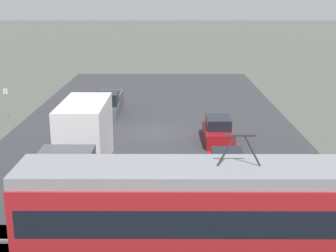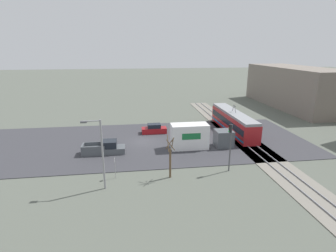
{
  "view_description": "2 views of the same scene",
  "coord_description": "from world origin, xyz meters",
  "px_view_note": "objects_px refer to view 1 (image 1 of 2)",
  "views": [
    {
      "loc": [
        -1.04,
        31.2,
        9.21
      ],
      "look_at": [
        -0.95,
        5.92,
        2.19
      ],
      "focal_mm": 50.0,
      "sensor_mm": 36.0,
      "label": 1
    },
    {
      "loc": [
        38.76,
        -1.57,
        14.02
      ],
      "look_at": [
        -0.04,
        3.83,
        2.46
      ],
      "focal_mm": 28.0,
      "sensor_mm": 36.0,
      "label": 2
    }
  ],
  "objects_px": {
    "no_parking_sign": "(6,101)",
    "light_rail_tram": "(237,212)",
    "sedan_car_0": "(218,131)",
    "sedan_car_1": "(228,170)",
    "pickup_truck": "(108,105)",
    "box_truck": "(81,143)"
  },
  "relations": [
    {
      "from": "light_rail_tram",
      "to": "sedan_car_0",
      "type": "distance_m",
      "value": 13.92
    },
    {
      "from": "light_rail_tram",
      "to": "sedan_car_1",
      "type": "xyz_separation_m",
      "value": [
        -0.56,
        -6.93,
        -1.03
      ]
    },
    {
      "from": "box_truck",
      "to": "no_parking_sign",
      "type": "height_order",
      "value": "box_truck"
    },
    {
      "from": "box_truck",
      "to": "no_parking_sign",
      "type": "bearing_deg",
      "value": -55.55
    },
    {
      "from": "sedan_car_1",
      "to": "no_parking_sign",
      "type": "relative_size",
      "value": 1.8
    },
    {
      "from": "pickup_truck",
      "to": "sedan_car_1",
      "type": "height_order",
      "value": "pickup_truck"
    },
    {
      "from": "box_truck",
      "to": "sedan_car_1",
      "type": "xyz_separation_m",
      "value": [
        -7.64,
        1.22,
        -1.03
      ]
    },
    {
      "from": "sedan_car_0",
      "to": "sedan_car_1",
      "type": "bearing_deg",
      "value": 88.56
    },
    {
      "from": "box_truck",
      "to": "pickup_truck",
      "type": "distance_m",
      "value": 13.35
    },
    {
      "from": "box_truck",
      "to": "sedan_car_1",
      "type": "height_order",
      "value": "box_truck"
    },
    {
      "from": "light_rail_tram",
      "to": "box_truck",
      "type": "relative_size",
      "value": 1.72
    },
    {
      "from": "sedan_car_0",
      "to": "light_rail_tram",
      "type": "bearing_deg",
      "value": 86.98
    },
    {
      "from": "box_truck",
      "to": "sedan_car_1",
      "type": "relative_size",
      "value": 2.06
    },
    {
      "from": "sedan_car_0",
      "to": "no_parking_sign",
      "type": "bearing_deg",
      "value": -20.11
    },
    {
      "from": "no_parking_sign",
      "to": "light_rail_tram",
      "type": "bearing_deg",
      "value": 127.31
    },
    {
      "from": "pickup_truck",
      "to": "box_truck",
      "type": "bearing_deg",
      "value": 91.5
    },
    {
      "from": "box_truck",
      "to": "no_parking_sign",
      "type": "xyz_separation_m",
      "value": [
        7.86,
        -11.46,
        -0.25
      ]
    },
    {
      "from": "pickup_truck",
      "to": "sedan_car_0",
      "type": "xyz_separation_m",
      "value": [
        -8.16,
        7.59,
        -0.02
      ]
    },
    {
      "from": "box_truck",
      "to": "sedan_car_0",
      "type": "xyz_separation_m",
      "value": [
        -7.82,
        -5.72,
        -1.0
      ]
    },
    {
      "from": "pickup_truck",
      "to": "sedan_car_1",
      "type": "bearing_deg",
      "value": 118.8
    },
    {
      "from": "pickup_truck",
      "to": "sedan_car_0",
      "type": "distance_m",
      "value": 11.15
    },
    {
      "from": "pickup_truck",
      "to": "sedan_car_1",
      "type": "xyz_separation_m",
      "value": [
        -7.99,
        14.54,
        -0.05
      ]
    }
  ]
}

